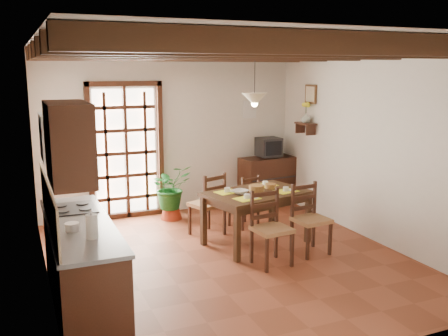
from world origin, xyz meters
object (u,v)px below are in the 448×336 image
chair_near_right (310,232)px  crt_tv (269,147)px  potted_plant (171,186)px  dining_table (256,198)px  chair_near_left (271,242)px  chair_far_left (208,216)px  pendant_lamp (255,98)px  chair_far_right (244,210)px  sideboard (268,181)px  kitchen_counter (81,263)px

chair_near_right → crt_tv: crt_tv is taller
potted_plant → dining_table: bearing=-64.8°
chair_near_left → crt_tv: size_ratio=2.34×
chair_far_left → chair_near_left: bearing=82.7°
chair_near_right → pendant_lamp: bearing=119.6°
chair_far_left → crt_tv: 2.19m
dining_table → chair_near_left: size_ratio=1.64×
chair_near_left → potted_plant: (-0.59, 2.41, 0.27)m
chair_near_right → dining_table: bearing=123.7°
chair_far_left → crt_tv: crt_tv is taller
chair_far_right → sideboard: bearing=-149.7°
chair_far_right → crt_tv: 1.64m
chair_near_right → sideboard: size_ratio=0.91×
chair_near_right → chair_far_left: bearing=123.5°
kitchen_counter → chair_far_right: 3.28m
chair_far_left → chair_far_right: (0.69, 0.16, -0.04)m
kitchen_counter → dining_table: bearing=21.4°
chair_near_right → chair_far_right: size_ratio=1.13×
chair_near_left → pendant_lamp: size_ratio=1.14×
kitchen_counter → dining_table: size_ratio=1.42×
chair_far_right → crt_tv: bearing=-149.8°
sideboard → potted_plant: potted_plant is taller
dining_table → chair_far_left: 0.88m
chair_far_right → pendant_lamp: size_ratio=1.00×
chair_near_left → chair_far_left: 1.44m
crt_tv → chair_far_right: bearing=-135.2°
crt_tv → pendant_lamp: size_ratio=0.48×
chair_near_right → chair_far_left: chair_far_left is taller
potted_plant → chair_near_right: bearing=-60.5°
chair_far_left → kitchen_counter: bearing=18.2°
dining_table → chair_far_left: size_ratio=1.63×
chair_near_left → sideboard: 2.93m
crt_tv → potted_plant: potted_plant is taller
chair_near_left → pendant_lamp: bearing=73.0°
potted_plant → pendant_lamp: size_ratio=2.27×
chair_near_left → crt_tv: bearing=57.3°
kitchen_counter → chair_far_right: kitchen_counter is taller
kitchen_counter → chair_near_left: bearing=5.3°
chair_near_left → potted_plant: size_ratio=0.50×
chair_near_right → sideboard: 2.54m
kitchen_counter → chair_near_right: bearing=7.0°
chair_near_right → crt_tv: bearing=69.5°
sideboard → crt_tv: size_ratio=2.55×
chair_near_right → chair_far_right: (-0.32, 1.41, -0.03)m
dining_table → chair_far_right: (0.18, 0.78, -0.40)m
potted_plant → chair_near_left: bearing=-76.3°
chair_far_left → potted_plant: bearing=-95.4°
pendant_lamp → chair_near_left: bearing=-101.6°
chair_near_left → sideboard: bearing=57.3°
chair_far_right → potted_plant: potted_plant is taller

